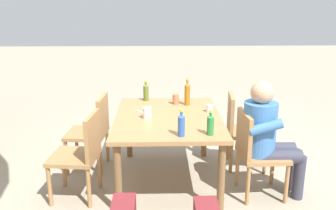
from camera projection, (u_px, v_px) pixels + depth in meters
ground_plane at (168, 180)px, 3.94m from camera, size 24.00×24.00×0.00m
dining_table at (168, 124)px, 3.76m from camera, size 1.42×1.10×0.74m
chair_near_left at (255, 150)px, 3.51m from camera, size 0.46×0.46×0.87m
chair_far_right at (93, 129)px, 4.08m from camera, size 0.47×0.47×0.87m
chair_far_left at (82, 152)px, 3.47m from camera, size 0.48×0.48×0.87m
chair_near_right at (240, 127)px, 4.14m from camera, size 0.48×0.48×0.87m
person_in_white_shirt at (267, 134)px, 3.47m from camera, size 0.47×0.61×1.18m
bottle_amber at (187, 93)px, 4.09m from camera, size 0.06×0.06×0.32m
bottle_blue at (181, 125)px, 3.16m from camera, size 0.06×0.06×0.25m
bottle_olive at (146, 92)px, 4.28m from camera, size 0.06×0.06×0.25m
bottle_green at (210, 124)px, 3.19m from camera, size 0.06×0.06×0.23m
cup_terracotta at (176, 99)px, 4.14m from camera, size 0.07×0.07×0.12m
cup_glass at (210, 108)px, 3.85m from camera, size 0.07×0.07×0.08m
cup_white at (147, 113)px, 3.64m from camera, size 0.08×0.08×0.12m
table_knife at (144, 113)px, 3.80m from camera, size 0.21×0.16×0.01m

